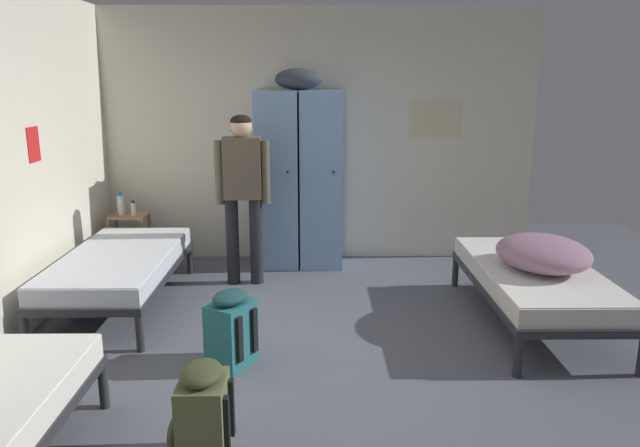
{
  "coord_description": "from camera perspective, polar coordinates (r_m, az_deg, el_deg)",
  "views": [
    {
      "loc": [
        -0.04,
        -3.94,
        1.96
      ],
      "look_at": [
        0.0,
        0.26,
        0.95
      ],
      "focal_mm": 33.8,
      "sensor_mm": 36.0,
      "label": 1
    }
  ],
  "objects": [
    {
      "name": "locker_bank",
      "position": [
        6.36,
        -1.98,
        4.54
      ],
      "size": [
        0.9,
        0.55,
        2.07
      ],
      "color": "#7A9ECC",
      "rests_on": "ground_plane"
    },
    {
      "name": "ground_plane",
      "position": [
        4.4,
        0.03,
        -12.94
      ],
      "size": [
        8.39,
        8.39,
        0.0
      ],
      "primitive_type": "plane",
      "color": "#565B66"
    },
    {
      "name": "person_traveler",
      "position": [
        5.78,
        -7.33,
        3.73
      ],
      "size": [
        0.52,
        0.22,
        1.64
      ],
      "color": "black",
      "rests_on": "ground_plane"
    },
    {
      "name": "shelf_unit",
      "position": [
        6.69,
        -17.54,
        -1.1
      ],
      "size": [
        0.38,
        0.3,
        0.57
      ],
      "color": "#99704C",
      "rests_on": "ground_plane"
    },
    {
      "name": "room_backdrop",
      "position": [
        5.36,
        -13.38,
        6.65
      ],
      "size": [
        4.71,
        5.3,
        2.7
      ],
      "color": "beige",
      "rests_on": "ground_plane"
    },
    {
      "name": "water_bottle",
      "position": [
        6.66,
        -18.35,
        1.72
      ],
      "size": [
        0.07,
        0.07,
        0.24
      ],
      "color": "white",
      "rests_on": "shelf_unit"
    },
    {
      "name": "bed_left_rear",
      "position": [
        5.55,
        -18.47,
        -3.74
      ],
      "size": [
        0.9,
        1.9,
        0.49
      ],
      "color": "#28282D",
      "rests_on": "ground_plane"
    },
    {
      "name": "bedding_heap",
      "position": [
        5.1,
        20.36,
        -2.62
      ],
      "size": [
        0.71,
        0.85,
        0.26
      ],
      "color": "gray",
      "rests_on": "bed_right"
    },
    {
      "name": "backpack_teal",
      "position": [
        4.3,
        -8.51,
        -9.93
      ],
      "size": [
        0.41,
        0.4,
        0.55
      ],
      "color": "#23666B",
      "rests_on": "ground_plane"
    },
    {
      "name": "bed_right",
      "position": [
        5.21,
        19.63,
        -4.96
      ],
      "size": [
        0.9,
        1.9,
        0.49
      ],
      "color": "#28282D",
      "rests_on": "ground_plane"
    },
    {
      "name": "backpack_olive",
      "position": [
        3.34,
        -11.14,
        -17.4
      ],
      "size": [
        0.34,
        0.32,
        0.55
      ],
      "color": "#566038",
      "rests_on": "ground_plane"
    },
    {
      "name": "lotion_bottle",
      "position": [
        6.57,
        -17.24,
        1.33
      ],
      "size": [
        0.06,
        0.06,
        0.17
      ],
      "color": "beige",
      "rests_on": "shelf_unit"
    }
  ]
}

